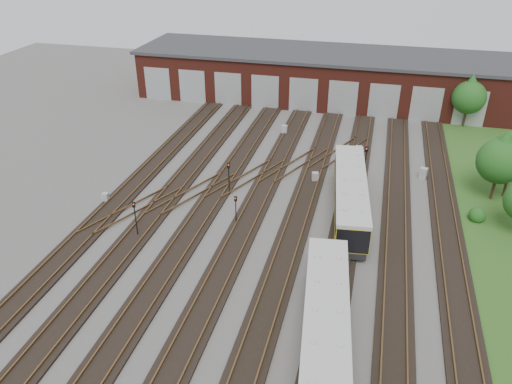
# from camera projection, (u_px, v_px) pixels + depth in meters

# --- Properties ---
(ground) EXTENTS (120.00, 120.00, 0.00)m
(ground) POSITION_uv_depth(u_px,v_px,m) (250.00, 275.00, 35.31)
(ground) COLOR #4B4846
(ground) RESTS_ON ground
(track_network) EXTENTS (30.40, 70.00, 0.33)m
(track_network) POSITION_uv_depth(u_px,v_px,m) (250.00, 269.00, 35.80)
(track_network) COLOR black
(track_network) RESTS_ON ground
(maintenance_shed) EXTENTS (51.00, 12.50, 6.35)m
(maintenance_shed) POSITION_uv_depth(u_px,v_px,m) (325.00, 76.00, 67.56)
(maintenance_shed) COLOR #571E15
(maintenance_shed) RESTS_ON ground
(metro_train) EXTENTS (4.10, 46.28, 2.91)m
(metro_train) POSITION_uv_depth(u_px,v_px,m) (325.00, 330.00, 28.20)
(metro_train) COLOR black
(metro_train) RESTS_ON ground
(signal_mast_0) EXTENTS (0.22, 0.21, 2.51)m
(signal_mast_0) POSITION_uv_depth(u_px,v_px,m) (236.00, 206.00, 40.55)
(signal_mast_0) COLOR black
(signal_mast_0) RESTS_ON ground
(signal_mast_1) EXTENTS (0.27, 0.26, 3.12)m
(signal_mast_1) POSITION_uv_depth(u_px,v_px,m) (135.00, 215.00, 38.67)
(signal_mast_1) COLOR black
(signal_mast_1) RESTS_ON ground
(signal_mast_2) EXTENTS (0.28, 0.27, 3.18)m
(signal_mast_2) POSITION_uv_depth(u_px,v_px,m) (229.00, 175.00, 44.54)
(signal_mast_2) COLOR black
(signal_mast_2) RESTS_ON ground
(signal_mast_3) EXTENTS (0.29, 0.27, 3.29)m
(signal_mast_3) POSITION_uv_depth(u_px,v_px,m) (366.00, 158.00, 47.33)
(signal_mast_3) COLOR black
(signal_mast_3) RESTS_ON ground
(relay_cabinet_0) EXTENTS (0.55, 0.46, 0.90)m
(relay_cabinet_0) POSITION_uv_depth(u_px,v_px,m) (106.00, 198.00, 44.07)
(relay_cabinet_0) COLOR #9C9EA1
(relay_cabinet_0) RESTS_ON ground
(relay_cabinet_1) EXTENTS (0.64, 0.54, 1.07)m
(relay_cabinet_1) POSITION_uv_depth(u_px,v_px,m) (284.00, 130.00, 57.71)
(relay_cabinet_1) COLOR #9C9EA1
(relay_cabinet_1) RESTS_ON ground
(relay_cabinet_2) EXTENTS (0.70, 0.64, 0.98)m
(relay_cabinet_2) POSITION_uv_depth(u_px,v_px,m) (315.00, 177.00, 47.42)
(relay_cabinet_2) COLOR #9C9EA1
(relay_cabinet_2) RESTS_ON ground
(relay_cabinet_3) EXTENTS (0.68, 0.57, 1.11)m
(relay_cabinet_3) POSITION_uv_depth(u_px,v_px,m) (358.00, 151.00, 52.48)
(relay_cabinet_3) COLOR #9C9EA1
(relay_cabinet_3) RESTS_ON ground
(relay_cabinet_4) EXTENTS (0.79, 0.72, 1.09)m
(relay_cabinet_4) POSITION_uv_depth(u_px,v_px,m) (423.00, 173.00, 48.01)
(relay_cabinet_4) COLOR #9C9EA1
(relay_cabinet_4) RESTS_ON ground
(tree_0) EXTENTS (3.88, 3.88, 6.42)m
(tree_0) POSITION_uv_depth(u_px,v_px,m) (470.00, 93.00, 57.98)
(tree_0) COLOR #332517
(tree_0) RESTS_ON ground
(tree_1) EXTENTS (4.00, 4.00, 6.62)m
(tree_1) POSITION_uv_depth(u_px,v_px,m) (502.00, 156.00, 42.71)
(tree_1) COLOR #332517
(tree_1) RESTS_ON ground
(bush_1) EXTENTS (1.39, 1.39, 1.39)m
(bush_1) POSITION_uv_depth(u_px,v_px,m) (478.00, 213.00, 41.33)
(bush_1) COLOR #1F4D16
(bush_1) RESTS_ON ground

